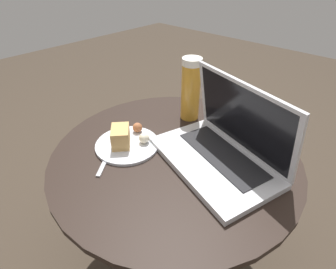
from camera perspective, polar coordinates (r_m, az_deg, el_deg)
The scene contains 6 objects.
ground_plane at distance 1.16m, azimuth 1.08°, elevation -23.96°, with size 6.00×6.00×0.00m, color #382D23.
table at distance 0.87m, azimuth 1.35°, elevation -10.95°, with size 0.72×0.72×0.51m.
laptop at distance 0.73m, azimuth 11.81°, elevation -2.60°, with size 0.40×0.31×0.23m.
beer_glass at distance 0.89m, azimuth 4.96°, elevation 9.77°, with size 0.06×0.06×0.21m.
snack_plate at distance 0.80m, azimuth -9.02°, elevation -1.32°, with size 0.19×0.19×0.07m.
fork at distance 0.78m, azimuth -12.67°, elevation -3.92°, with size 0.12×0.15×0.00m.
Camera 1 is at (0.39, -0.46, 0.99)m, focal length 28.00 mm.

